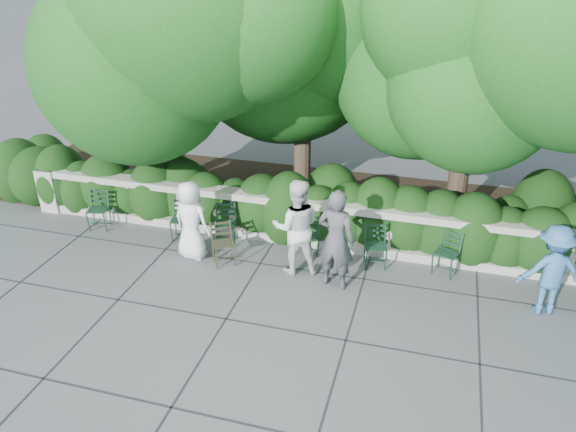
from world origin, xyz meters
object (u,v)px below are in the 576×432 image
(chair_d, at_px, (375,270))
(chair_a, at_px, (99,231))
(chair_c, at_px, (226,246))
(person_woman_grey, at_px, (336,239))
(chair_b, at_px, (181,242))
(person_casual_man, at_px, (296,227))
(chair_e, at_px, (301,258))
(chair_weathered, at_px, (226,267))
(person_businessman, at_px, (191,221))
(chair_f, at_px, (440,277))
(person_older_blue, at_px, (551,270))

(chair_d, bearing_deg, chair_a, 166.82)
(chair_c, distance_m, person_woman_grey, 2.68)
(chair_b, bearing_deg, person_casual_man, -19.03)
(chair_e, xyz_separation_m, person_woman_grey, (0.82, -0.73, 0.94))
(chair_b, relative_size, chair_d, 1.00)
(chair_a, relative_size, chair_b, 1.00)
(chair_b, xyz_separation_m, chair_c, (0.95, 0.10, 0.00))
(chair_weathered, xyz_separation_m, person_businessman, (-0.76, 0.21, 0.79))
(chair_b, height_order, person_woman_grey, person_woman_grey)
(chair_a, height_order, chair_weathered, same)
(chair_b, height_order, chair_e, same)
(chair_weathered, bearing_deg, chair_b, 118.76)
(chair_f, height_order, person_businessman, person_businessman)
(chair_c, relative_size, chair_e, 1.00)
(chair_a, xyz_separation_m, person_woman_grey, (5.23, -0.62, 0.94))
(person_woman_grey, bearing_deg, person_casual_man, -8.57)
(chair_b, distance_m, chair_weathered, 1.41)
(chair_b, distance_m, chair_f, 5.18)
(person_older_blue, bearing_deg, person_businessman, -14.88)
(chair_f, bearing_deg, chair_c, -158.61)
(chair_weathered, height_order, person_older_blue, person_older_blue)
(chair_a, relative_size, chair_weathered, 1.00)
(chair_a, height_order, chair_f, same)
(chair_c, xyz_separation_m, person_casual_man, (1.60, -0.48, 0.92))
(chair_a, xyz_separation_m, chair_b, (1.90, 0.05, 0.00))
(chair_b, distance_m, person_casual_man, 2.73)
(chair_b, distance_m, chair_e, 2.52)
(person_casual_man, bearing_deg, person_woman_grey, 143.38)
(chair_c, xyz_separation_m, person_older_blue, (5.90, -0.59, 0.80))
(chair_c, bearing_deg, chair_a, 166.13)
(person_casual_man, relative_size, person_older_blue, 1.15)
(chair_c, xyz_separation_m, person_businessman, (-0.46, -0.54, 0.79))
(chair_d, height_order, person_older_blue, person_older_blue)
(chair_f, bearing_deg, chair_e, -157.67)
(chair_f, relative_size, chair_weathered, 1.00)
(person_businessman, height_order, person_woman_grey, person_woman_grey)
(person_woman_grey, bearing_deg, chair_e, -30.39)
(person_businessman, relative_size, person_casual_man, 0.86)
(chair_a, height_order, person_older_blue, person_older_blue)
(person_businessman, relative_size, person_older_blue, 0.99)
(chair_e, xyz_separation_m, person_businessman, (-2.03, -0.50, 0.79))
(chair_d, relative_size, chair_weathered, 1.00)
(person_older_blue, bearing_deg, person_casual_man, -15.84)
(person_older_blue, bearing_deg, chair_b, -18.53)
(chair_c, distance_m, person_older_blue, 5.99)
(chair_e, bearing_deg, chair_weathered, -124.77)
(chair_f, bearing_deg, person_older_blue, 1.43)
(chair_e, relative_size, chair_weathered, 1.00)
(chair_b, bearing_deg, chair_weathered, -38.16)
(person_businessman, xyz_separation_m, person_woman_grey, (2.85, -0.23, 0.15))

